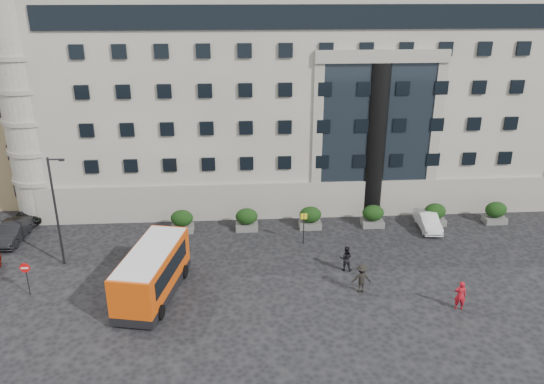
{
  "coord_description": "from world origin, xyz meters",
  "views": [
    {
      "loc": [
        0.64,
        -31.39,
        18.73
      ],
      "look_at": [
        2.96,
        3.35,
        5.0
      ],
      "focal_mm": 35.0,
      "sensor_mm": 36.0,
      "label": 1
    }
  ],
  "objects_px": {
    "no_entry_sign": "(26,273)",
    "pedestrian_b": "(346,258)",
    "hedge_b": "(247,219)",
    "hedge_e": "(435,214)",
    "parked_car_c": "(31,214)",
    "white_taxi": "(428,221)",
    "hedge_f": "(496,212)",
    "red_truck": "(99,186)",
    "bus_stop_sign": "(304,223)",
    "parked_car_b": "(13,232)",
    "hedge_c": "(310,217)",
    "minibus": "(152,271)",
    "hedge_a": "(182,221)",
    "parked_car_d": "(34,210)",
    "pedestrian_c": "(361,278)",
    "street_lamp": "(56,208)",
    "hedge_d": "(373,216)"
  },
  "relations": [
    {
      "from": "pedestrian_b",
      "to": "hedge_c",
      "type": "bearing_deg",
      "value": -65.16
    },
    {
      "from": "street_lamp",
      "to": "pedestrian_b",
      "type": "xyz_separation_m",
      "value": [
        19.89,
        -2.24,
        -3.45
      ]
    },
    {
      "from": "pedestrian_c",
      "to": "minibus",
      "type": "bearing_deg",
      "value": -3.55
    },
    {
      "from": "hedge_a",
      "to": "parked_car_b",
      "type": "relative_size",
      "value": 0.4
    },
    {
      "from": "hedge_d",
      "to": "minibus",
      "type": "relative_size",
      "value": 0.23
    },
    {
      "from": "street_lamp",
      "to": "minibus",
      "type": "bearing_deg",
      "value": -33.42
    },
    {
      "from": "parked_car_b",
      "to": "hedge_c",
      "type": "bearing_deg",
      "value": 2.32
    },
    {
      "from": "hedge_a",
      "to": "hedge_f",
      "type": "height_order",
      "value": "same"
    },
    {
      "from": "pedestrian_b",
      "to": "pedestrian_c",
      "type": "bearing_deg",
      "value": 111.44
    },
    {
      "from": "hedge_b",
      "to": "bus_stop_sign",
      "type": "height_order",
      "value": "bus_stop_sign"
    },
    {
      "from": "hedge_e",
      "to": "no_entry_sign",
      "type": "relative_size",
      "value": 0.79
    },
    {
      "from": "hedge_c",
      "to": "white_taxi",
      "type": "bearing_deg",
      "value": -4.78
    },
    {
      "from": "bus_stop_sign",
      "to": "red_truck",
      "type": "xyz_separation_m",
      "value": [
        -17.6,
        9.66,
        -0.17
      ]
    },
    {
      "from": "hedge_a",
      "to": "minibus",
      "type": "bearing_deg",
      "value": -95.98
    },
    {
      "from": "hedge_b",
      "to": "hedge_f",
      "type": "relative_size",
      "value": 1.0
    },
    {
      "from": "hedge_f",
      "to": "white_taxi",
      "type": "xyz_separation_m",
      "value": [
        -6.02,
        -0.8,
        -0.26
      ]
    },
    {
      "from": "parked_car_d",
      "to": "hedge_a",
      "type": "bearing_deg",
      "value": -19.48
    },
    {
      "from": "hedge_e",
      "to": "parked_car_d",
      "type": "relative_size",
      "value": 0.39
    },
    {
      "from": "hedge_a",
      "to": "street_lamp",
      "type": "height_order",
      "value": "street_lamp"
    },
    {
      "from": "hedge_a",
      "to": "pedestrian_c",
      "type": "height_order",
      "value": "pedestrian_c"
    },
    {
      "from": "street_lamp",
      "to": "parked_car_b",
      "type": "height_order",
      "value": "street_lamp"
    },
    {
      "from": "street_lamp",
      "to": "pedestrian_c",
      "type": "bearing_deg",
      "value": -13.96
    },
    {
      "from": "red_truck",
      "to": "parked_car_d",
      "type": "relative_size",
      "value": 1.27
    },
    {
      "from": "street_lamp",
      "to": "white_taxi",
      "type": "xyz_separation_m",
      "value": [
        27.92,
        4.0,
        -3.7
      ]
    },
    {
      "from": "bus_stop_sign",
      "to": "red_truck",
      "type": "relative_size",
      "value": 0.42
    },
    {
      "from": "parked_car_c",
      "to": "white_taxi",
      "type": "relative_size",
      "value": 1.05
    },
    {
      "from": "hedge_f",
      "to": "bus_stop_sign",
      "type": "distance_m",
      "value": 16.76
    },
    {
      "from": "no_entry_sign",
      "to": "parked_car_c",
      "type": "relative_size",
      "value": 0.55
    },
    {
      "from": "hedge_b",
      "to": "parked_car_d",
      "type": "relative_size",
      "value": 0.39
    },
    {
      "from": "parked_car_d",
      "to": "hedge_c",
      "type": "bearing_deg",
      "value": -12.5
    },
    {
      "from": "street_lamp",
      "to": "hedge_d",
      "type": "bearing_deg",
      "value": 11.53
    },
    {
      "from": "hedge_f",
      "to": "minibus",
      "type": "distance_m",
      "value": 28.58
    },
    {
      "from": "hedge_d",
      "to": "red_truck",
      "type": "bearing_deg",
      "value": 163.85
    },
    {
      "from": "hedge_b",
      "to": "minibus",
      "type": "xyz_separation_m",
      "value": [
        -6.18,
        -9.39,
        0.82
      ]
    },
    {
      "from": "hedge_b",
      "to": "hedge_e",
      "type": "bearing_deg",
      "value": 0.0
    },
    {
      "from": "street_lamp",
      "to": "bus_stop_sign",
      "type": "relative_size",
      "value": 3.17
    },
    {
      "from": "parked_car_b",
      "to": "hedge_e",
      "type": "bearing_deg",
      "value": 1.72
    },
    {
      "from": "hedge_b",
      "to": "hedge_c",
      "type": "height_order",
      "value": "same"
    },
    {
      "from": "hedge_e",
      "to": "hedge_f",
      "type": "distance_m",
      "value": 5.2
    },
    {
      "from": "pedestrian_b",
      "to": "parked_car_c",
      "type": "bearing_deg",
      "value": -9.57
    },
    {
      "from": "hedge_e",
      "to": "parked_car_d",
      "type": "xyz_separation_m",
      "value": [
        -33.72,
        3.71,
        -0.27
      ]
    },
    {
      "from": "hedge_a",
      "to": "minibus",
      "type": "distance_m",
      "value": 9.48
    },
    {
      "from": "hedge_c",
      "to": "hedge_f",
      "type": "distance_m",
      "value": 15.6
    },
    {
      "from": "red_truck",
      "to": "pedestrian_b",
      "type": "bearing_deg",
      "value": -47.66
    },
    {
      "from": "hedge_a",
      "to": "white_taxi",
      "type": "relative_size",
      "value": 0.45
    },
    {
      "from": "street_lamp",
      "to": "no_entry_sign",
      "type": "bearing_deg",
      "value": -104.72
    },
    {
      "from": "bus_stop_sign",
      "to": "no_entry_sign",
      "type": "relative_size",
      "value": 1.09
    },
    {
      "from": "no_entry_sign",
      "to": "pedestrian_b",
      "type": "relative_size",
      "value": 1.27
    },
    {
      "from": "red_truck",
      "to": "pedestrian_b",
      "type": "distance_m",
      "value": 24.4
    },
    {
      "from": "parked_car_c",
      "to": "hedge_b",
      "type": "bearing_deg",
      "value": -8.25
    }
  ]
}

